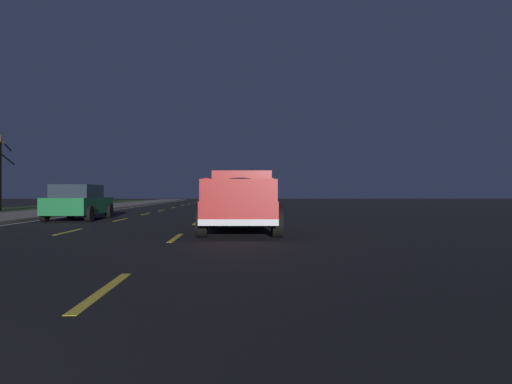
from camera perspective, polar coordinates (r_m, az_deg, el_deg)
name	(u,v)px	position (r m, az deg, el deg)	size (l,w,h in m)	color
ground	(180,213)	(28.56, -9.04, -2.48)	(144.00, 144.00, 0.00)	black
sidewalk_shoulder	(50,212)	(30.35, -23.16, -2.22)	(108.00, 4.00, 0.12)	slate
lane_markings	(139,211)	(32.52, -13.69, -2.19)	(109.06, 7.04, 0.01)	yellow
pickup_truck	(242,200)	(14.65, -1.71, -0.90)	(5.50, 2.42, 1.87)	maroon
sedan_blue	(239,202)	(21.51, -2.08, -1.17)	(4.44, 2.09, 1.54)	navy
sedan_green	(79,202)	(22.40, -20.24, -1.12)	(4.41, 2.04, 1.54)	#14592D
bare_tree_far	(0,170)	(36.64, -28.07, 2.33)	(1.56, 1.57, 5.16)	#423323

